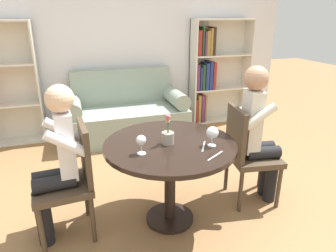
# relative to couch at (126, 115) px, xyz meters

# --- Properties ---
(ground_plane) EXTENTS (16.00, 16.00, 0.00)m
(ground_plane) POSITION_rel_couch_xyz_m (0.00, -1.97, -0.31)
(ground_plane) COLOR olive
(back_wall) EXTENTS (5.20, 0.05, 2.70)m
(back_wall) POSITION_rel_couch_xyz_m (0.00, 0.43, 1.04)
(back_wall) COLOR silver
(back_wall) RESTS_ON ground_plane
(round_table) EXTENTS (1.03, 1.03, 0.71)m
(round_table) POSITION_rel_couch_xyz_m (0.00, -1.97, 0.28)
(round_table) COLOR black
(round_table) RESTS_ON ground_plane
(couch) EXTENTS (1.63, 0.80, 0.92)m
(couch) POSITION_rel_couch_xyz_m (0.00, 0.00, 0.00)
(couch) COLOR gray
(couch) RESTS_ON ground_plane
(bookshelf_right) EXTENTS (0.95, 0.28, 1.58)m
(bookshelf_right) POSITION_rel_couch_xyz_m (1.43, 0.27, 0.48)
(bookshelf_right) COLOR silver
(bookshelf_right) RESTS_ON ground_plane
(chair_left) EXTENTS (0.45, 0.45, 0.90)m
(chair_left) POSITION_rel_couch_xyz_m (-0.75, -1.88, 0.18)
(chair_left) COLOR #473828
(chair_left) RESTS_ON ground_plane
(chair_right) EXTENTS (0.48, 0.48, 0.90)m
(chair_right) POSITION_rel_couch_xyz_m (0.75, -1.89, 0.18)
(chair_right) COLOR #473828
(chair_right) RESTS_ON ground_plane
(person_left) EXTENTS (0.43, 0.36, 1.20)m
(person_left) POSITION_rel_couch_xyz_m (-0.84, -1.89, 0.33)
(person_left) COLOR black
(person_left) RESTS_ON ground_plane
(person_right) EXTENTS (0.45, 0.38, 1.26)m
(person_right) POSITION_rel_couch_xyz_m (0.84, -1.91, 0.36)
(person_right) COLOR black
(person_right) RESTS_ON ground_plane
(wine_glass_left) EXTENTS (0.07, 0.07, 0.14)m
(wine_glass_left) POSITION_rel_couch_xyz_m (-0.25, -2.10, 0.50)
(wine_glass_left) COLOR white
(wine_glass_left) RESTS_ON round_table
(wine_glass_right) EXTENTS (0.09, 0.09, 0.15)m
(wine_glass_right) POSITION_rel_couch_xyz_m (0.28, -2.12, 0.50)
(wine_glass_right) COLOR white
(wine_glass_right) RESTS_ON round_table
(flower_vase) EXTENTS (0.09, 0.09, 0.25)m
(flower_vase) POSITION_rel_couch_xyz_m (-0.02, -1.99, 0.48)
(flower_vase) COLOR #9E9384
(flower_vase) RESTS_ON round_table
(knife_left_setting) EXTENTS (0.10, 0.17, 0.00)m
(knife_left_setting) POSITION_rel_couch_xyz_m (0.22, -2.12, 0.40)
(knife_left_setting) COLOR silver
(knife_left_setting) RESTS_ON round_table
(fork_left_setting) EXTENTS (0.17, 0.11, 0.00)m
(fork_left_setting) POSITION_rel_couch_xyz_m (0.23, -2.29, 0.40)
(fork_left_setting) COLOR silver
(fork_left_setting) RESTS_ON round_table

